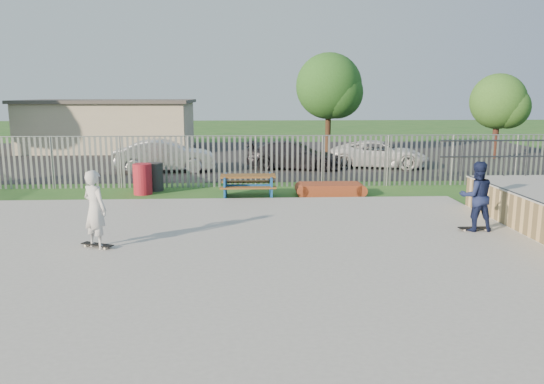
{
  "coord_description": "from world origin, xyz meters",
  "views": [
    {
      "loc": [
        0.59,
        -11.48,
        3.63
      ],
      "look_at": [
        1.27,
        2.0,
        1.1
      ],
      "focal_mm": 35.0,
      "sensor_mm": 36.0,
      "label": 1
    }
  ],
  "objects_px": {
    "tree_mid": "(329,86)",
    "car_white": "(379,154)",
    "trash_bin_grey": "(155,177)",
    "skater_white": "(95,209)",
    "tree_right": "(498,102)",
    "picnic_table": "(248,186)",
    "funbox": "(330,189)",
    "trash_bin_red": "(143,179)",
    "car_silver": "(165,156)",
    "skater_navy": "(476,196)",
    "car_dark": "(294,155)"
  },
  "relations": [
    {
      "from": "trash_bin_grey",
      "to": "skater_navy",
      "type": "relative_size",
      "value": 0.59
    },
    {
      "from": "trash_bin_red",
      "to": "tree_right",
      "type": "bearing_deg",
      "value": 29.0
    },
    {
      "from": "car_white",
      "to": "tree_mid",
      "type": "height_order",
      "value": "tree_mid"
    },
    {
      "from": "tree_right",
      "to": "tree_mid",
      "type": "bearing_deg",
      "value": 164.89
    },
    {
      "from": "car_white",
      "to": "car_dark",
      "type": "bearing_deg",
      "value": 108.86
    },
    {
      "from": "picnic_table",
      "to": "funbox",
      "type": "distance_m",
      "value": 2.99
    },
    {
      "from": "skater_navy",
      "to": "skater_white",
      "type": "xyz_separation_m",
      "value": [
        -9.27,
        -1.06,
        0.0
      ]
    },
    {
      "from": "car_white",
      "to": "tree_right",
      "type": "xyz_separation_m",
      "value": [
        7.41,
        3.38,
        2.48
      ]
    },
    {
      "from": "picnic_table",
      "to": "skater_navy",
      "type": "relative_size",
      "value": 1.07
    },
    {
      "from": "trash_bin_grey",
      "to": "car_silver",
      "type": "xyz_separation_m",
      "value": [
        -0.27,
        4.64,
        0.24
      ]
    },
    {
      "from": "trash_bin_grey",
      "to": "skater_navy",
      "type": "distance_m",
      "value": 11.59
    },
    {
      "from": "car_dark",
      "to": "car_silver",
      "type": "bearing_deg",
      "value": 108.09
    },
    {
      "from": "trash_bin_grey",
      "to": "car_dark",
      "type": "relative_size",
      "value": 0.23
    },
    {
      "from": "car_white",
      "to": "tree_mid",
      "type": "xyz_separation_m",
      "value": [
        -1.63,
        5.82,
        3.33
      ]
    },
    {
      "from": "tree_mid",
      "to": "skater_navy",
      "type": "bearing_deg",
      "value": -87.08
    },
    {
      "from": "skater_white",
      "to": "tree_right",
      "type": "bearing_deg",
      "value": -99.52
    },
    {
      "from": "picnic_table",
      "to": "tree_mid",
      "type": "xyz_separation_m",
      "value": [
        4.84,
        13.1,
        3.6
      ]
    },
    {
      "from": "car_dark",
      "to": "tree_mid",
      "type": "xyz_separation_m",
      "value": [
        2.59,
        6.16,
        3.32
      ]
    },
    {
      "from": "car_silver",
      "to": "tree_right",
      "type": "distance_m",
      "value": 18.35
    },
    {
      "from": "funbox",
      "to": "trash_bin_red",
      "type": "xyz_separation_m",
      "value": [
        -6.78,
        0.48,
        0.35
      ]
    },
    {
      "from": "trash_bin_red",
      "to": "tree_mid",
      "type": "distance_m",
      "value": 15.39
    },
    {
      "from": "picnic_table",
      "to": "skater_white",
      "type": "xyz_separation_m",
      "value": [
        -3.5,
        -6.41,
        0.63
      ]
    },
    {
      "from": "picnic_table",
      "to": "car_white",
      "type": "distance_m",
      "value": 9.74
    },
    {
      "from": "tree_right",
      "to": "skater_navy",
      "type": "height_order",
      "value": "tree_right"
    },
    {
      "from": "picnic_table",
      "to": "car_white",
      "type": "bearing_deg",
      "value": 48.65
    },
    {
      "from": "skater_white",
      "to": "tree_mid",
      "type": "bearing_deg",
      "value": -77.13
    },
    {
      "from": "car_white",
      "to": "car_silver",
      "type": "bearing_deg",
      "value": 110.15
    },
    {
      "from": "car_white",
      "to": "skater_white",
      "type": "distance_m",
      "value": 16.94
    },
    {
      "from": "tree_mid",
      "to": "skater_white",
      "type": "bearing_deg",
      "value": -113.13
    },
    {
      "from": "tree_right",
      "to": "skater_white",
      "type": "height_order",
      "value": "tree_right"
    },
    {
      "from": "trash_bin_grey",
      "to": "trash_bin_red",
      "type": "bearing_deg",
      "value": -113.46
    },
    {
      "from": "funbox",
      "to": "trash_bin_red",
      "type": "distance_m",
      "value": 6.8
    },
    {
      "from": "car_white",
      "to": "trash_bin_red",
      "type": "bearing_deg",
      "value": 136.22
    },
    {
      "from": "car_silver",
      "to": "car_dark",
      "type": "height_order",
      "value": "car_silver"
    },
    {
      "from": "trash_bin_red",
      "to": "car_dark",
      "type": "height_order",
      "value": "car_dark"
    },
    {
      "from": "car_dark",
      "to": "skater_white",
      "type": "bearing_deg",
      "value": 167.97
    },
    {
      "from": "car_silver",
      "to": "funbox",
      "type": "bearing_deg",
      "value": -136.41
    },
    {
      "from": "trash_bin_red",
      "to": "car_white",
      "type": "xyz_separation_m",
      "value": [
        10.28,
        6.43,
        0.12
      ]
    },
    {
      "from": "tree_mid",
      "to": "car_white",
      "type": "bearing_deg",
      "value": -74.32
    },
    {
      "from": "funbox",
      "to": "tree_mid",
      "type": "distance_m",
      "value": 13.42
    },
    {
      "from": "picnic_table",
      "to": "tree_right",
      "type": "xyz_separation_m",
      "value": [
        13.88,
        10.66,
        2.74
      ]
    },
    {
      "from": "trash_bin_grey",
      "to": "skater_navy",
      "type": "xyz_separation_m",
      "value": [
        9.28,
        -6.93,
        0.51
      ]
    },
    {
      "from": "trash_bin_grey",
      "to": "tree_mid",
      "type": "height_order",
      "value": "tree_mid"
    },
    {
      "from": "funbox",
      "to": "car_dark",
      "type": "bearing_deg",
      "value": 96.82
    },
    {
      "from": "funbox",
      "to": "trash_bin_red",
      "type": "relative_size",
      "value": 1.88
    },
    {
      "from": "car_dark",
      "to": "car_white",
      "type": "height_order",
      "value": "car_dark"
    },
    {
      "from": "trash_bin_red",
      "to": "skater_white",
      "type": "distance_m",
      "value": 7.28
    },
    {
      "from": "skater_white",
      "to": "car_silver",
      "type": "bearing_deg",
      "value": -52.79
    },
    {
      "from": "car_dark",
      "to": "skater_white",
      "type": "xyz_separation_m",
      "value": [
        -5.74,
        -13.35,
        0.36
      ]
    },
    {
      "from": "trash_bin_grey",
      "to": "tree_right",
      "type": "height_order",
      "value": "tree_right"
    }
  ]
}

